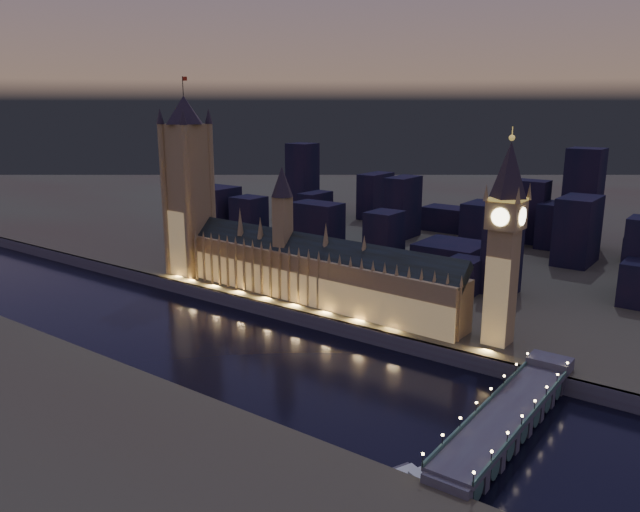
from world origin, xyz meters
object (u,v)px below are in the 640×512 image
Objects in this scene: river_boat at (434,492)px; elizabeth_tower at (505,227)px; palace_of_westminster at (308,269)px; victoria_tower at (187,178)px; westminster_bridge at (510,417)px.

elizabeth_tower is at bearing 101.97° from river_boat.
elizabeth_tower is 2.69× the size of river_boat.
palace_of_westminster reaches higher than river_boat.
river_boat is (243.42, -119.93, -71.49)m from victoria_tower.
victoria_tower is at bearing 180.00° from elizabeth_tower.
victoria_tower is 280.62m from river_boat.
victoria_tower reaches higher than river_boat.
river_boat is (142.32, -119.74, -24.81)m from palace_of_westminster.
westminster_bridge is at bearing -14.75° from victoria_tower.
victoria_tower is at bearing 153.77° from river_boat.
westminster_bridge is 54.95m from river_boat.
elizabeth_tower is 93.77m from westminster_bridge.
victoria_tower is at bearing 179.89° from palace_of_westminster.
victoria_tower is 1.26× the size of elizabeth_tower.
elizabeth_tower is at bearing 114.92° from westminster_bridge.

